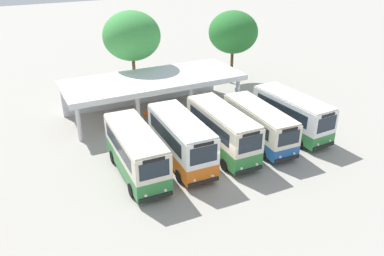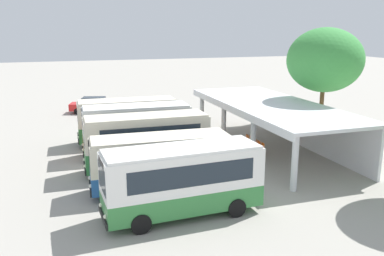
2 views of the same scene
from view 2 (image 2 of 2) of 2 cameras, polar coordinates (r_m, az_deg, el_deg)
name	(u,v)px [view 2 (image 2 of 2)]	position (r m, az deg, el deg)	size (l,w,h in m)	color
ground_plane	(104,167)	(26.67, -12.23, -5.32)	(180.00, 180.00, 0.00)	#A39E93
city_bus_nearest_orange	(128,119)	(31.53, -8.96, 1.26)	(2.56, 7.56, 3.34)	black
city_bus_second_in_row	(137,128)	(28.30, -7.74, 0.03)	(2.60, 7.39, 3.49)	black
city_bus_middle_cream	(147,140)	(25.11, -6.34, -1.71)	(2.45, 7.61, 3.48)	black
city_bus_fourth_amber	(161,160)	(22.05, -4.36, -4.48)	(2.55, 7.66, 3.03)	black
city_bus_fifth_blue	(182,178)	(18.99, -1.37, -7.05)	(2.65, 7.52, 3.31)	black
parked_car_flank	(92,105)	(43.74, -13.72, 3.16)	(2.82, 4.71, 1.62)	black
terminal_canopy	(279,112)	(30.02, 12.06, 2.13)	(16.12, 6.25, 3.40)	silver
waiting_chair_end_by_column	(246,139)	(30.74, 7.54, -1.55)	(0.46, 0.46, 0.86)	slate
waiting_chair_second_from_end	(250,141)	(30.22, 8.03, -1.83)	(0.46, 0.46, 0.86)	slate
waiting_chair_middle_seat	(254,143)	(29.72, 8.58, -2.12)	(0.46, 0.46, 0.86)	slate
waiting_chair_fourth_seat	(257,145)	(29.21, 9.09, -2.42)	(0.46, 0.46, 0.86)	slate
waiting_chair_fifth_seat	(261,148)	(28.71, 9.64, -2.73)	(0.46, 0.46, 0.86)	slate
roadside_tree_behind_canopy	(325,60)	(31.86, 18.04, 8.98)	(5.53, 5.53, 8.65)	brown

